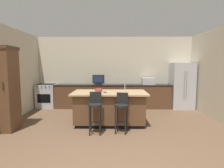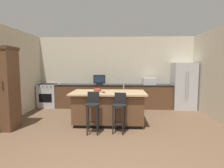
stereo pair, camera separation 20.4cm
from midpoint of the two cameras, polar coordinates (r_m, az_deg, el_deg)
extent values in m
cube|color=beige|center=(7.52, 1.81, 3.82)|extent=(6.72, 0.12, 2.82)
cube|color=beige|center=(6.09, -29.86, 2.61)|extent=(0.12, 5.15, 2.82)
cube|color=brown|center=(7.24, 1.30, -3.95)|extent=(4.51, 0.60, 0.89)
cube|color=black|center=(7.17, 1.31, -0.30)|extent=(4.54, 0.62, 0.04)
cube|color=black|center=(5.34, 0.00, -11.90)|extent=(1.83, 0.83, 0.09)
cube|color=brown|center=(5.22, 0.00, -7.27)|extent=(1.91, 0.91, 0.79)
cube|color=tan|center=(5.15, 0.00, -2.71)|extent=(2.07, 1.07, 0.04)
cube|color=#B7BABF|center=(7.56, 22.16, -0.59)|extent=(0.83, 0.71, 1.77)
cylinder|color=gray|center=(7.17, 22.91, -0.22)|extent=(0.02, 0.02, 0.97)
cylinder|color=gray|center=(7.20, 23.50, -0.22)|extent=(0.02, 0.02, 0.97)
cube|color=#B7BABF|center=(7.75, -18.60, -3.46)|extent=(0.72, 0.60, 0.93)
cube|color=black|center=(7.48, -19.44, -4.17)|extent=(0.50, 0.01, 0.33)
cube|color=black|center=(7.70, -18.72, 0.02)|extent=(0.65, 0.50, 0.02)
cylinder|color=black|center=(7.50, -21.26, -0.74)|extent=(0.04, 0.03, 0.04)
cylinder|color=black|center=(7.44, -20.15, -0.76)|extent=(0.04, 0.03, 0.04)
cylinder|color=black|center=(7.38, -19.01, -0.77)|extent=(0.04, 0.03, 0.04)
cylinder|color=black|center=(7.33, -17.86, -0.78)|extent=(0.04, 0.03, 0.04)
cube|color=brown|center=(5.43, -29.94, -1.27)|extent=(0.59, 0.56, 2.15)
cube|color=#492F1E|center=(5.42, -30.49, 9.64)|extent=(0.63, 0.60, 0.08)
cylinder|color=#332819|center=(5.08, -30.10, -0.50)|extent=(0.02, 0.02, 0.22)
cube|color=#B7BABF|center=(7.26, 12.36, 0.83)|extent=(0.48, 0.36, 0.26)
cube|color=black|center=(7.15, -3.17, 0.02)|extent=(0.28, 0.16, 0.05)
cube|color=black|center=(7.14, -3.18, 1.54)|extent=(0.46, 0.05, 0.33)
cube|color=#1E2D47|center=(7.11, -3.20, 1.52)|extent=(0.40, 0.01, 0.28)
cylinder|color=#B2B2B7|center=(7.26, 2.88, 0.86)|extent=(0.02, 0.02, 0.24)
cylinder|color=#B2B2B7|center=(5.13, 4.81, -1.28)|extent=(0.02, 0.02, 0.22)
cylinder|color=black|center=(4.45, -4.77, -6.58)|extent=(0.34, 0.34, 0.05)
cube|color=black|center=(4.57, -4.56, -4.16)|extent=(0.29, 0.04, 0.28)
cylinder|color=black|center=(4.45, -6.52, -11.55)|extent=(0.03, 0.03, 0.69)
cylinder|color=black|center=(4.42, -3.32, -11.64)|extent=(0.03, 0.03, 0.69)
cylinder|color=black|center=(4.68, -6.06, -10.66)|extent=(0.03, 0.03, 0.69)
cylinder|color=black|center=(4.65, -3.02, -10.74)|extent=(0.03, 0.03, 0.69)
torus|color=black|center=(4.57, -4.72, -12.17)|extent=(0.28, 0.28, 0.02)
cylinder|color=black|center=(4.50, 3.50, -6.84)|extent=(0.34, 0.34, 0.05)
cube|color=black|center=(4.61, 3.89, -4.44)|extent=(0.29, 0.10, 0.28)
cylinder|color=black|center=(4.50, 1.60, -11.50)|extent=(0.03, 0.03, 0.66)
cylinder|color=black|center=(4.45, 4.73, -11.71)|extent=(0.03, 0.03, 0.66)
cylinder|color=black|center=(4.73, 2.30, -10.65)|extent=(0.03, 0.03, 0.66)
cylinder|color=black|center=(4.68, 5.27, -10.83)|extent=(0.03, 0.03, 0.66)
torus|color=black|center=(4.61, 3.47, -12.13)|extent=(0.28, 0.28, 0.02)
cylinder|color=#993833|center=(5.23, -3.46, -1.93)|extent=(0.21, 0.21, 0.07)
cube|color=black|center=(5.03, -1.49, -2.61)|extent=(0.11, 0.16, 0.01)
camera|label=1|loc=(0.10, -89.05, 0.10)|focal=29.20mm
camera|label=2|loc=(0.10, 90.95, -0.10)|focal=29.20mm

